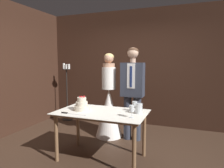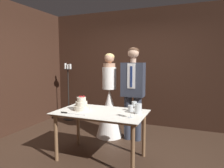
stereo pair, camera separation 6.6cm
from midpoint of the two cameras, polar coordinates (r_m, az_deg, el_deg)
The scene contains 11 objects.
ground_plane at distance 3.42m, azimuth 0.04°, elevation -20.22°, with size 40.00×40.00×0.00m, color #422D21.
wall_back at distance 4.96m, azimuth 8.60°, elevation 4.66°, with size 4.95×0.12×2.79m, color #382116.
cake_table at distance 3.16m, azimuth -2.61°, elevation -9.41°, with size 1.41×0.83×0.76m.
tiered_cake at distance 3.25m, azimuth -8.13°, elevation -5.98°, with size 0.25×0.25×0.23m.
cake_knife at distance 3.08m, azimuth -11.79°, elevation -8.14°, with size 0.41×0.04×0.02m.
wine_glass_near at distance 2.80m, azimuth 6.00°, elevation -7.14°, with size 0.07×0.07×0.17m.
wine_glass_middle at distance 3.15m, azimuth 6.97°, elevation -5.80°, with size 0.08×0.08×0.16m.
hurricane_candle at distance 3.02m, azimuth 8.13°, elevation -7.07°, with size 0.11×0.11×0.15m.
bride at distance 4.10m, azimuth -0.30°, elevation -6.49°, with size 0.54×0.54×1.70m.
groom at distance 3.88m, azimuth 6.48°, elevation -1.27°, with size 0.43×0.25×1.81m.
candle_stand at distance 5.38m, azimuth -12.03°, elevation -2.02°, with size 0.28×0.28×1.50m.
Camera 2 is at (1.17, -2.83, 1.53)m, focal length 32.00 mm.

